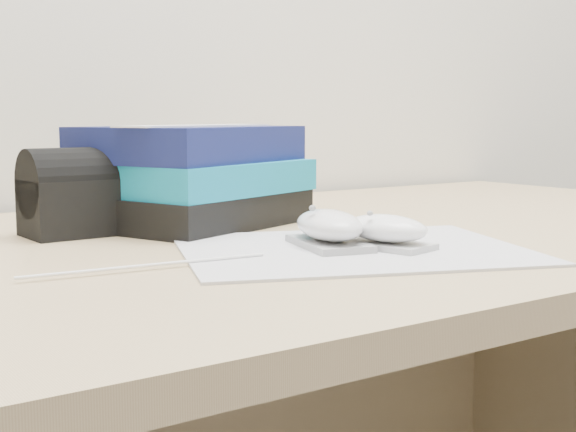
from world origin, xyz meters
TOP-DOWN VIEW (x-y plane):
  - desk at (0.00, 1.64)m, footprint 1.60×0.80m
  - mousepad at (-0.00, 1.44)m, footprint 0.43×0.38m
  - mouse_rear at (-0.02, 1.45)m, footprint 0.09×0.12m
  - mouse_front at (0.03, 1.42)m, footprint 0.08×0.11m
  - usb_cable at (-0.22, 1.46)m, footprint 0.24×0.02m
  - book_stack at (-0.04, 1.71)m, footprint 0.32×0.29m
  - pouch at (-0.20, 1.71)m, footprint 0.12×0.09m

SIDE VIEW (x-z plane):
  - desk at x=0.00m, z-range 0.13..0.86m
  - mousepad at x=0.00m, z-range 0.73..0.73m
  - usb_cable at x=-0.22m, z-range 0.73..0.74m
  - mouse_front at x=0.03m, z-range 0.73..0.77m
  - mouse_rear at x=-0.02m, z-range 0.73..0.78m
  - pouch at x=-0.20m, z-range 0.73..0.83m
  - book_stack at x=-0.04m, z-range 0.73..0.86m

